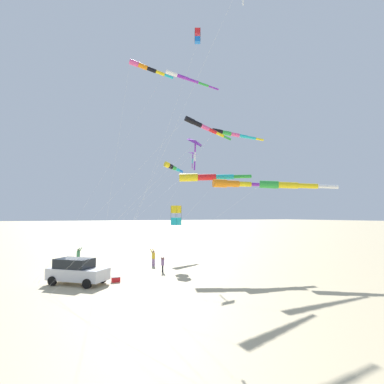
{
  "coord_description": "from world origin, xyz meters",
  "views": [
    {
      "loc": [
        -2.59,
        -29.15,
        5.0
      ],
      "look_at": [
        9.58,
        -3.27,
        7.26
      ],
      "focal_mm": 28.23,
      "sensor_mm": 36.0,
      "label": 1
    }
  ],
  "objects_px": {
    "kite_windsock_small_distant": "(205,177)",
    "kite_windsock_blue_topmost": "(145,68)",
    "kite_windsock_teal_far_right": "(202,126)",
    "kite_windsock_long_streamer_right": "(232,134)",
    "kite_delta_orange_high_right": "(192,154)",
    "person_child_grey_jacket": "(163,263)",
    "cooler_box": "(116,279)",
    "kite_delta_magenta_far_left": "(195,143)",
    "kite_windsock_green_low_center": "(231,184)",
    "person_adult_flyer": "(153,257)",
    "kite_box_striped_overhead": "(176,215)",
    "parked_car": "(77,271)",
    "kite_windsock_purple_drifting": "(286,185)",
    "kite_windsock_rainbow_low_near": "(171,167)",
    "kite_box_checkered_midright": "(197,37)",
    "person_child_green_jacket": "(78,255)",
    "kite_windsock_white_trailing": "(185,78)"
  },
  "relations": [
    {
      "from": "kite_windsock_small_distant",
      "to": "kite_windsock_rainbow_low_near",
      "type": "height_order",
      "value": "kite_windsock_rainbow_low_near"
    },
    {
      "from": "kite_box_striped_overhead",
      "to": "person_child_green_jacket",
      "type": "bearing_deg",
      "value": 149.9
    },
    {
      "from": "person_child_grey_jacket",
      "to": "kite_delta_orange_high_right",
      "type": "height_order",
      "value": "kite_delta_orange_high_right"
    },
    {
      "from": "kite_windsock_small_distant",
      "to": "kite_windsock_blue_topmost",
      "type": "distance_m",
      "value": 12.08
    },
    {
      "from": "kite_windsock_teal_far_right",
      "to": "kite_windsock_long_streamer_right",
      "type": "height_order",
      "value": "kite_windsock_teal_far_right"
    },
    {
      "from": "kite_windsock_teal_far_right",
      "to": "kite_windsock_long_streamer_right",
      "type": "relative_size",
      "value": 0.96
    },
    {
      "from": "person_child_grey_jacket",
      "to": "kite_windsock_teal_far_right",
      "type": "bearing_deg",
      "value": 0.21
    },
    {
      "from": "kite_windsock_purple_drifting",
      "to": "kite_windsock_green_low_center",
      "type": "height_order",
      "value": "kite_windsock_green_low_center"
    },
    {
      "from": "kite_delta_magenta_far_left",
      "to": "kite_windsock_green_low_center",
      "type": "distance_m",
      "value": 12.43
    },
    {
      "from": "kite_windsock_white_trailing",
      "to": "kite_delta_magenta_far_left",
      "type": "xyz_separation_m",
      "value": [
        -4.32,
        -11.31,
        -9.84
      ]
    },
    {
      "from": "kite_windsock_blue_topmost",
      "to": "kite_windsock_purple_drifting",
      "type": "bearing_deg",
      "value": -3.55
    },
    {
      "from": "parked_car",
      "to": "cooler_box",
      "type": "xyz_separation_m",
      "value": [
        2.75,
        -0.51,
        -0.74
      ]
    },
    {
      "from": "person_adult_flyer",
      "to": "kite_windsock_teal_far_right",
      "type": "xyz_separation_m",
      "value": [
        3.72,
        -3.55,
        12.82
      ]
    },
    {
      "from": "kite_windsock_purple_drifting",
      "to": "kite_box_striped_overhead",
      "type": "height_order",
      "value": "kite_windsock_purple_drifting"
    },
    {
      "from": "person_child_green_jacket",
      "to": "kite_windsock_purple_drifting",
      "type": "height_order",
      "value": "kite_windsock_purple_drifting"
    },
    {
      "from": "parked_car",
      "to": "person_child_green_jacket",
      "type": "height_order",
      "value": "parked_car"
    },
    {
      "from": "kite_windsock_rainbow_low_near",
      "to": "parked_car",
      "type": "bearing_deg",
      "value": -129.6
    },
    {
      "from": "kite_windsock_blue_topmost",
      "to": "kite_box_checkered_midright",
      "type": "xyz_separation_m",
      "value": [
        4.8,
        0.18,
        4.0
      ]
    },
    {
      "from": "parked_car",
      "to": "kite_delta_magenta_far_left",
      "type": "height_order",
      "value": "kite_delta_magenta_far_left"
    },
    {
      "from": "person_child_grey_jacket",
      "to": "kite_box_striped_overhead",
      "type": "relative_size",
      "value": 0.2
    },
    {
      "from": "parked_car",
      "to": "kite_windsock_purple_drifting",
      "type": "distance_m",
      "value": 19.87
    },
    {
      "from": "cooler_box",
      "to": "parked_car",
      "type": "bearing_deg",
      "value": 169.57
    },
    {
      "from": "kite_windsock_purple_drifting",
      "to": "kite_windsock_white_trailing",
      "type": "relative_size",
      "value": 0.8
    },
    {
      "from": "kite_delta_orange_high_right",
      "to": "person_adult_flyer",
      "type": "bearing_deg",
      "value": 158.52
    },
    {
      "from": "kite_windsock_rainbow_low_near",
      "to": "kite_box_checkered_midright",
      "type": "distance_m",
      "value": 20.24
    },
    {
      "from": "cooler_box",
      "to": "kite_box_checkered_midright",
      "type": "distance_m",
      "value": 21.89
    },
    {
      "from": "kite_windsock_purple_drifting",
      "to": "kite_windsock_blue_topmost",
      "type": "height_order",
      "value": "kite_windsock_blue_topmost"
    },
    {
      "from": "kite_windsock_purple_drifting",
      "to": "kite_windsock_green_low_center",
      "type": "distance_m",
      "value": 5.31
    },
    {
      "from": "cooler_box",
      "to": "kite_windsock_blue_topmost",
      "type": "relative_size",
      "value": 0.04
    },
    {
      "from": "person_child_grey_jacket",
      "to": "kite_windsock_blue_topmost",
      "type": "distance_m",
      "value": 16.67
    },
    {
      "from": "kite_windsock_rainbow_low_near",
      "to": "kite_windsock_blue_topmost",
      "type": "bearing_deg",
      "value": -117.37
    },
    {
      "from": "kite_windsock_teal_far_right",
      "to": "person_child_grey_jacket",
      "type": "bearing_deg",
      "value": -179.79
    },
    {
      "from": "person_child_grey_jacket",
      "to": "kite_box_checkered_midright",
      "type": "relative_size",
      "value": 0.07
    },
    {
      "from": "kite_box_striped_overhead",
      "to": "kite_delta_magenta_far_left",
      "type": "xyz_separation_m",
      "value": [
        -3.56,
        -11.86,
        4.47
      ]
    },
    {
      "from": "kite_windsock_small_distant",
      "to": "kite_windsock_green_low_center",
      "type": "relative_size",
      "value": 1.61
    },
    {
      "from": "person_child_green_jacket",
      "to": "kite_windsock_teal_far_right",
      "type": "bearing_deg",
      "value": -36.83
    },
    {
      "from": "kite_delta_orange_high_right",
      "to": "kite_windsock_blue_topmost",
      "type": "relative_size",
      "value": 0.77
    },
    {
      "from": "parked_car",
      "to": "kite_windsock_small_distant",
      "type": "distance_m",
      "value": 15.3
    },
    {
      "from": "kite_box_checkered_midright",
      "to": "kite_windsock_teal_far_right",
      "type": "bearing_deg",
      "value": 54.73
    },
    {
      "from": "person_child_grey_jacket",
      "to": "kite_windsock_blue_topmost",
      "type": "xyz_separation_m",
      "value": [
        -2.57,
        -2.69,
        16.25
      ]
    },
    {
      "from": "kite_delta_magenta_far_left",
      "to": "kite_delta_orange_high_right",
      "type": "bearing_deg",
      "value": 65.55
    },
    {
      "from": "kite_windsock_small_distant",
      "to": "kite_windsock_rainbow_low_near",
      "type": "xyz_separation_m",
      "value": [
        1.41,
        13.3,
        3.16
      ]
    },
    {
      "from": "person_adult_flyer",
      "to": "kite_windsock_long_streamer_right",
      "type": "height_order",
      "value": "kite_windsock_long_streamer_right"
    },
    {
      "from": "person_adult_flyer",
      "to": "kite_delta_orange_high_right",
      "type": "relative_size",
      "value": 0.12
    },
    {
      "from": "parked_car",
      "to": "kite_windsock_green_low_center",
      "type": "relative_size",
      "value": 0.37
    },
    {
      "from": "person_child_grey_jacket",
      "to": "kite_windsock_teal_far_right",
      "type": "xyz_separation_m",
      "value": [
        4.01,
        0.01,
        12.96
      ]
    },
    {
      "from": "person_child_green_jacket",
      "to": "kite_windsock_long_streamer_right",
      "type": "relative_size",
      "value": 0.1
    },
    {
      "from": "cooler_box",
      "to": "kite_windsock_green_low_center",
      "type": "relative_size",
      "value": 0.05
    },
    {
      "from": "parked_car",
      "to": "person_child_grey_jacket",
      "type": "xyz_separation_m",
      "value": [
        7.28,
        1.71,
        -0.18
      ]
    },
    {
      "from": "parked_car",
      "to": "kite_windsock_long_streamer_right",
      "type": "relative_size",
      "value": 0.24
    }
  ]
}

